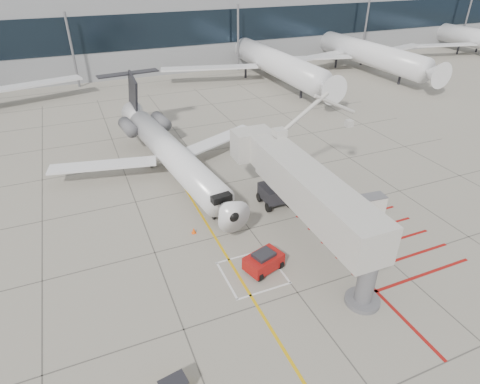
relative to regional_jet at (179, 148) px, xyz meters
name	(u,v)px	position (x,y,z in m)	size (l,w,h in m)	color
ground_plane	(271,257)	(3.05, -13.58, -3.96)	(260.00, 260.00, 0.00)	gray
regional_jet	(179,148)	(0.00, 0.00, 0.00)	(23.96, 30.21, 7.92)	white
jet_bridge	(314,201)	(6.64, -13.19, 0.03)	(9.44, 19.92, 7.97)	beige
pushback_tug	(264,261)	(1.94, -14.55, -3.17)	(2.70, 1.69, 1.57)	#A1110F
baggage_cart	(231,215)	(2.10, -7.85, -3.39)	(1.80, 1.14, 1.14)	#57585C
ground_power_unit	(372,204)	(14.08, -11.49, -3.12)	(2.12, 1.24, 1.68)	silver
cone_nose	(194,231)	(-1.40, -8.33, -3.70)	(0.37, 0.37, 0.51)	#FA520D
cone_side	(238,216)	(2.74, -7.78, -3.71)	(0.35, 0.35, 0.49)	orange
terminal_building	(166,24)	(13.05, 56.42, 3.04)	(180.00, 28.00, 14.00)	gray
terminal_glass_band	(184,29)	(13.05, 42.37, 4.04)	(180.00, 0.10, 6.00)	black
bg_aircraft_c	(267,43)	(25.25, 32.42, 2.37)	(37.99, 42.21, 12.66)	silver
bg_aircraft_d	(359,35)	(45.23, 32.42, 2.34)	(37.81, 42.01, 12.60)	silver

